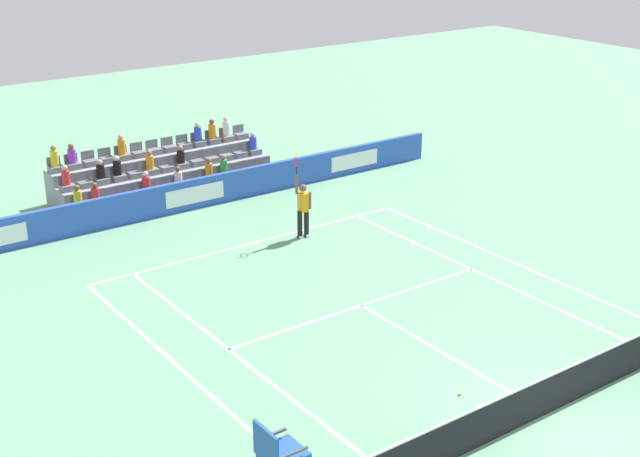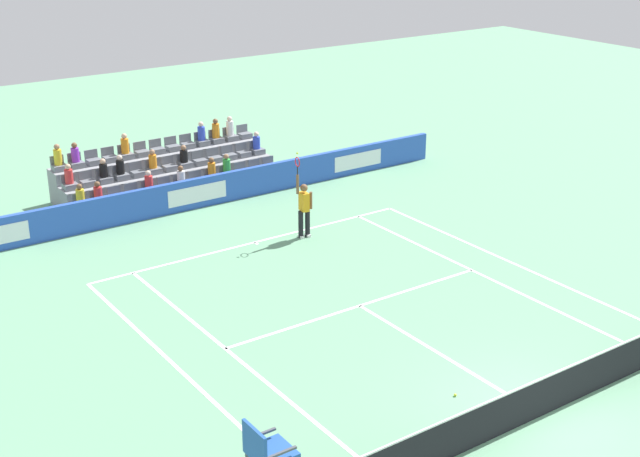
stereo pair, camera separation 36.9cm
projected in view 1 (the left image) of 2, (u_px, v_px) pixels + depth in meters
name	position (u px, v px, depth m)	size (l,w,h in m)	color
ground_plane	(547.00, 414.00, 18.84)	(80.00, 80.00, 0.00)	#669E77
line_baseline	(254.00, 243.00, 27.84)	(10.97, 0.10, 0.01)	white
line_service	(361.00, 305.00, 23.68)	(8.23, 0.10, 0.01)	white
line_centre_service	(444.00, 353.00, 21.26)	(0.10, 6.40, 0.01)	white
line_singles_sideline_left	(238.00, 357.00, 21.10)	(0.10, 11.89, 0.01)	white
line_singles_sideline_right	(483.00, 274.00, 25.58)	(0.10, 11.89, 0.01)	white
line_doubles_sideline_left	(187.00, 374.00, 20.36)	(0.10, 11.89, 0.01)	white
line_doubles_sideline_right	(515.00, 263.00, 26.32)	(0.10, 11.89, 0.01)	white
line_centre_mark	(255.00, 244.00, 27.76)	(0.10, 0.20, 0.01)	white
sponsor_barrier	(194.00, 194.00, 30.62)	(20.97, 0.22, 1.07)	blue
tennis_net	(549.00, 394.00, 18.67)	(11.97, 0.10, 1.07)	#33383D
tennis_player	(303.00, 208.00, 27.94)	(0.52, 0.38, 2.85)	black
stadium_stand	(163.00, 176.00, 32.35)	(8.06, 2.85, 2.21)	gray
loose_tennis_ball	(460.00, 394.00, 19.51)	(0.07, 0.07, 0.07)	#D1E533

